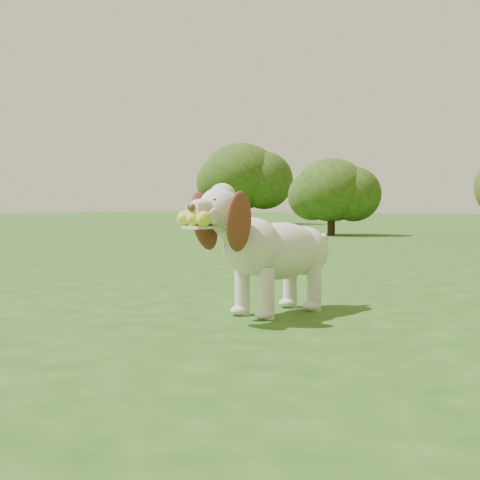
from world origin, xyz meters
The scene contains 4 objects.
ground centered at (0.00, 0.00, 0.00)m, with size 80.00×80.00×0.00m, color #1C4513.
dog centered at (-0.01, -0.65, 0.36)m, with size 0.44×1.05×0.68m.
shrub_a centered at (-4.25, 7.67, 0.86)m, with size 1.41×1.41×1.46m.
shrub_g centered at (-10.15, 12.74, 1.44)m, with size 2.36×2.36×2.45m.
Camera 1 is at (1.96, -3.52, 0.57)m, focal length 50.00 mm.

